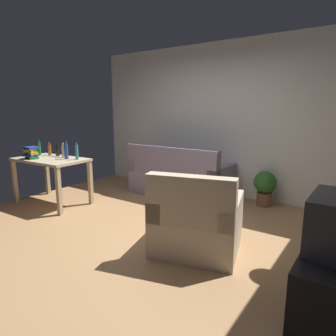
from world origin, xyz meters
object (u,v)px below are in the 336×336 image
(bottle_amber, at_px, (50,150))
(armchair, at_px, (196,224))
(couch, at_px, (179,179))
(bottle_blue, at_px, (66,151))
(bottle_tall, at_px, (77,152))
(tv_stand, at_px, (332,279))
(bottle_green, at_px, (39,148))
(bottle_dark, at_px, (58,151))
(desk, at_px, (51,165))
(bottle_squat, at_px, (63,151))
(book_stack, at_px, (31,153))
(potted_plant, at_px, (265,186))

(bottle_amber, bearing_deg, armchair, -5.43)
(couch, distance_m, bottle_blue, 1.98)
(bottle_blue, bearing_deg, bottle_tall, 18.61)
(tv_stand, relative_size, bottle_green, 4.14)
(bottle_dark, bearing_deg, couch, 40.76)
(desk, xyz_separation_m, bottle_squat, (0.08, 0.20, 0.22))
(desk, relative_size, bottle_dark, 5.85)
(armchair, xyz_separation_m, bottle_green, (-3.25, 0.21, 0.56))
(desk, bearing_deg, bottle_amber, 144.46)
(couch, height_order, armchair, same)
(armchair, height_order, book_stack, book_stack)
(armchair, xyz_separation_m, bottle_amber, (-3.08, 0.29, 0.54))
(armchair, bearing_deg, bottle_tall, -22.78)
(potted_plant, xyz_separation_m, bottle_blue, (-2.66, -1.77, 0.56))
(potted_plant, distance_m, book_stack, 3.82)
(bottle_blue, xyz_separation_m, bottle_tall, (0.18, 0.06, -0.01))
(potted_plant, height_order, armchair, armchair)
(bottle_tall, bearing_deg, bottle_blue, -161.39)
(potted_plant, height_order, bottle_blue, bottle_blue)
(tv_stand, height_order, bottle_blue, bottle_blue)
(desk, bearing_deg, bottle_green, 165.15)
(bottle_tall, bearing_deg, potted_plant, 34.64)
(potted_plant, distance_m, bottle_tall, 3.06)
(bottle_dark, bearing_deg, armchair, -6.47)
(armchair, xyz_separation_m, book_stack, (-3.03, -0.07, 0.53))
(couch, bearing_deg, tv_stand, 144.55)
(bottle_green, bearing_deg, tv_stand, -5.21)
(bottle_green, xyz_separation_m, bottle_amber, (0.17, 0.08, -0.02))
(bottle_green, relative_size, book_stack, 0.95)
(armchair, bearing_deg, bottle_amber, -21.11)
(bottle_green, bearing_deg, desk, -11.90)
(armchair, xyz_separation_m, bottle_blue, (-2.54, 0.23, 0.57))
(tv_stand, height_order, desk, desk)
(bottle_blue, distance_m, bottle_tall, 0.19)
(couch, xyz_separation_m, bottle_amber, (-1.75, -1.40, 0.55))
(desk, distance_m, armchair, 2.82)
(bottle_amber, distance_m, bottle_squat, 0.36)
(bottle_dark, height_order, book_stack, bottle_dark)
(potted_plant, bearing_deg, bottle_blue, -146.32)
(bottle_amber, distance_m, bottle_tall, 0.73)
(couch, distance_m, book_stack, 2.52)
(bottle_dark, bearing_deg, bottle_green, -160.63)
(bottle_squat, distance_m, book_stack, 0.50)
(couch, xyz_separation_m, bottle_squat, (-1.39, -1.38, 0.56))
(bottle_green, relative_size, bottle_squat, 1.08)
(tv_stand, relative_size, potted_plant, 1.93)
(couch, relative_size, bottle_dark, 8.59)
(couch, bearing_deg, bottle_squat, 44.84)
(tv_stand, bearing_deg, bottle_tall, 82.26)
(potted_plant, height_order, bottle_squat, bottle_squat)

